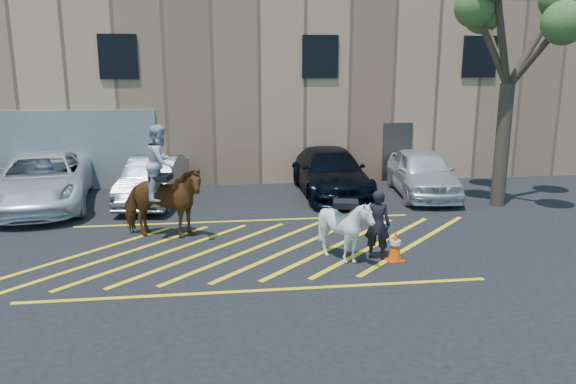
{
  "coord_description": "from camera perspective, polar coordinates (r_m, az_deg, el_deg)",
  "views": [
    {
      "loc": [
        -0.79,
        -13.27,
        4.55
      ],
      "look_at": [
        0.97,
        0.2,
        1.3
      ],
      "focal_mm": 35.0,
      "sensor_mm": 36.0,
      "label": 1
    }
  ],
  "objects": [
    {
      "name": "traffic_cone",
      "position": [
        13.13,
        10.83,
        -5.38
      ],
      "size": [
        0.43,
        0.43,
        0.73
      ],
      "color": "red",
      "rests_on": "ground"
    },
    {
      "name": "car_white_suv",
      "position": [
        19.53,
        13.48,
        1.94
      ],
      "size": [
        2.34,
        4.73,
        1.55
      ],
      "primitive_type": "imported",
      "rotation": [
        0.0,
        0.0,
        -0.11
      ],
      "color": "silver",
      "rests_on": "ground"
    },
    {
      "name": "car_silver_sedan",
      "position": [
        18.57,
        -13.5,
        1.18
      ],
      "size": [
        2.1,
        4.55,
        1.45
      ],
      "primitive_type": "imported",
      "rotation": [
        0.0,
        0.0,
        -0.13
      ],
      "color": "gray",
      "rests_on": "ground"
    },
    {
      "name": "ground",
      "position": [
        14.05,
        -3.82,
        -5.47
      ],
      "size": [
        90.0,
        90.0,
        0.0
      ],
      "primitive_type": "plane",
      "color": "black",
      "rests_on": "ground"
    },
    {
      "name": "hatching_zone",
      "position": [
        13.77,
        -3.74,
        -5.85
      ],
      "size": [
        12.6,
        5.12,
        0.01
      ],
      "color": "yellow",
      "rests_on": "ground"
    },
    {
      "name": "handler",
      "position": [
        13.08,
        9.07,
        -3.29
      ],
      "size": [
        0.7,
        0.59,
        1.64
      ],
      "primitive_type": "imported",
      "rotation": [
        0.0,
        0.0,
        2.75
      ],
      "color": "black",
      "rests_on": "ground"
    },
    {
      "name": "warehouse",
      "position": [
        25.29,
        -5.76,
        11.34
      ],
      "size": [
        32.42,
        10.2,
        7.3
      ],
      "color": "tan",
      "rests_on": "ground"
    },
    {
      "name": "tree",
      "position": [
        18.53,
        21.9,
        16.06
      ],
      "size": [
        3.99,
        4.37,
        7.31
      ],
      "color": "#4A3A2D",
      "rests_on": "ground"
    },
    {
      "name": "mounted_bay",
      "position": [
        14.69,
        -12.69,
        -0.12
      ],
      "size": [
        2.4,
        1.51,
        2.94
      ],
      "color": "brown",
      "rests_on": "ground"
    },
    {
      "name": "car_blue_suv",
      "position": [
        19.2,
        4.33,
        2.03
      ],
      "size": [
        2.19,
        5.27,
        1.52
      ],
      "primitive_type": "imported",
      "rotation": [
        0.0,
        0.0,
        0.01
      ],
      "color": "black",
      "rests_on": "ground"
    },
    {
      "name": "car_white_pickup",
      "position": [
        19.16,
        -23.69,
        1.08
      ],
      "size": [
        3.49,
        6.21,
        1.64
      ],
      "primitive_type": "imported",
      "rotation": [
        0.0,
        0.0,
        0.13
      ],
      "color": "white",
      "rests_on": "ground"
    },
    {
      "name": "saddled_white",
      "position": [
        12.84,
        5.83,
        -3.75
      ],
      "size": [
        1.46,
        1.58,
        1.52
      ],
      "color": "white",
      "rests_on": "ground"
    }
  ]
}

